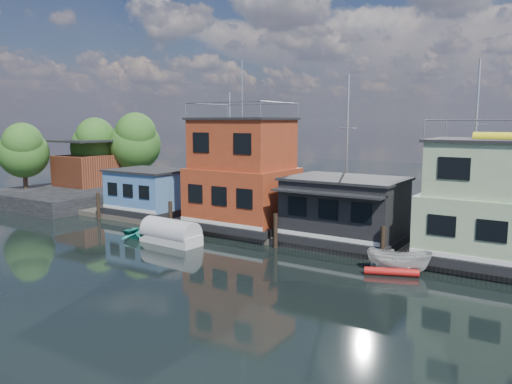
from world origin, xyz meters
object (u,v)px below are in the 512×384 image
Objects in this scene: houseboat_blue at (149,192)px; tarp_runabout at (171,234)px; red_kayak at (391,272)px; dinghy_teal at (151,233)px; houseboat_red at (242,176)px; houseboat_dark at (345,209)px; houseboat_green at (501,205)px; motorboat at (399,261)px.

tarp_runabout is at bearing -36.44° from houseboat_blue.
red_kayak is at bearing 7.78° from tarp_runabout.
houseboat_blue is 9.62m from tarp_runabout.
tarp_runabout is at bearing -100.38° from dinghy_teal.
houseboat_red is (9.50, 0.00, 1.90)m from houseboat_blue.
houseboat_green reaches higher than houseboat_dark.
houseboat_dark is at bearing -179.88° from houseboat_green.
red_kayak is (22.09, -4.46, -2.00)m from houseboat_blue.
houseboat_red is at bearing -180.00° from houseboat_green.
motorboat is at bearing -138.73° from houseboat_green.
houseboat_dark reaches higher than houseboat_blue.
dinghy_teal is (-16.40, -1.06, 0.21)m from red_kayak.
dinghy_teal is 1.18× the size of motorboat.
houseboat_green is 2.45× the size of motorboat.
houseboat_dark is at bearing -0.14° from houseboat_red.
tarp_runabout is (7.64, -5.64, -1.55)m from houseboat_blue.
houseboat_red reaches higher than motorboat.
tarp_runabout reaches higher than dinghy_teal.
houseboat_red is 1.60× the size of houseboat_dark.
houseboat_blue is 0.86× the size of houseboat_dark.
red_kayak is at bearing 158.02° from motorboat.
dinghy_teal is at bearing 179.83° from tarp_runabout.
dinghy_teal is (-11.81, -5.51, -2.00)m from houseboat_dark.
red_kayak is 0.87m from motorboat.
dinghy_teal is at bearing -44.19° from houseboat_blue.
houseboat_blue is 9.69m from houseboat_red.
houseboat_green is 6.36m from motorboat.
motorboat is (12.74, -3.74, -3.44)m from houseboat_red.
houseboat_green is 7.11m from red_kayak.
houseboat_dark reaches higher than tarp_runabout.
houseboat_red is 7.66m from dinghy_teal.
motorboat is at bearing -16.36° from houseboat_red.
red_kayak is at bearing -93.37° from dinghy_teal.
motorboat is (-4.26, -3.74, -2.89)m from houseboat_green.
houseboat_red is 8.18m from houseboat_dark.
houseboat_blue reaches higher than tarp_runabout.
houseboat_green reaches higher than dinghy_teal.
houseboat_blue is at bearing -180.00° from houseboat_red.
houseboat_dark is at bearing 114.35° from red_kayak.
houseboat_red is 6.87m from tarp_runabout.
tarp_runabout is (-18.86, -5.64, -2.90)m from houseboat_green.
dinghy_teal is at bearing 162.15° from red_kayak.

